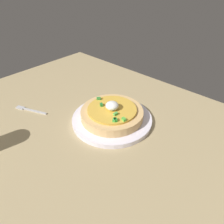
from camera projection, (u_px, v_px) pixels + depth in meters
The scene contains 4 objects.
dining_table at pixel (120, 144), 60.43cm from camera, with size 128.13×79.54×2.77cm, color tan.
plate at pixel (112, 119), 66.49cm from camera, with size 25.22×25.22×1.45cm, color white.
pizza at pixel (112, 113), 65.08cm from camera, with size 19.48×19.48×5.87cm.
fork at pixel (29, 110), 71.53cm from camera, with size 11.54×5.40×0.50cm.
Camera 1 is at (-27.84, 33.96, 43.95)cm, focal length 33.51 mm.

